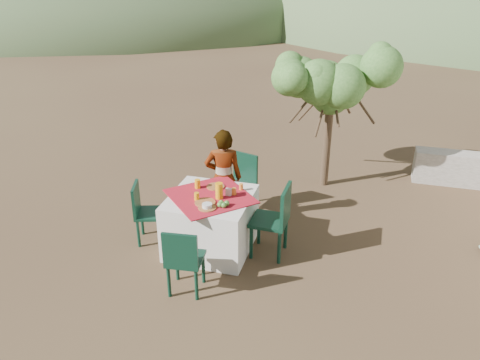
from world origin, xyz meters
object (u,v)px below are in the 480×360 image
at_px(chair_far, 241,180).
at_px(table, 211,222).
at_px(chair_left, 145,210).
at_px(person, 223,178).
at_px(chair_right, 276,218).
at_px(chair_near, 183,259).
at_px(juice_pitcher, 219,191).
at_px(shrub_tree, 336,89).

bearing_deg(chair_far, table, -78.47).
xyz_separation_m(chair_left, person, (0.86, 0.73, 0.25)).
height_order(chair_far, chair_right, chair_right).
distance_m(chair_near, chair_left, 1.28).
bearing_deg(person, chair_right, 129.70).
xyz_separation_m(table, chair_near, (0.02, -0.97, 0.09)).
distance_m(chair_near, juice_pitcher, 1.03).
distance_m(table, juice_pitcher, 0.50).
relative_size(chair_right, person, 0.68).
bearing_deg(table, shrub_tree, 62.25).
bearing_deg(chair_left, table, -103.01).
distance_m(person, shrub_tree, 2.36).
bearing_deg(person, chair_far, -123.63).
bearing_deg(table, chair_far, 84.63).
bearing_deg(chair_left, chair_near, -152.38).
bearing_deg(table, chair_left, -175.33).
xyz_separation_m(table, chair_far, (0.10, 1.10, 0.11)).
xyz_separation_m(chair_near, chair_right, (0.81, 1.05, 0.07)).
bearing_deg(chair_far, person, -90.36).
relative_size(chair_far, person, 0.62).
bearing_deg(juice_pitcher, chair_far, 91.46).
bearing_deg(chair_near, juice_pitcher, -102.67).
height_order(person, shrub_tree, shrub_tree).
xyz_separation_m(chair_far, juice_pitcher, (0.03, -1.13, 0.37)).
xyz_separation_m(person, juice_pitcher, (0.17, -0.69, 0.16)).
distance_m(chair_left, shrub_tree, 3.48).
bearing_deg(chair_right, chair_left, -83.42).
bearing_deg(shrub_tree, chair_left, -131.03).
bearing_deg(chair_right, chair_near, -36.12).
bearing_deg(person, chair_near, 75.51).
xyz_separation_m(chair_left, shrub_tree, (2.15, 2.47, 1.16)).
distance_m(chair_right, shrub_tree, 2.61).
height_order(chair_left, juice_pitcher, juice_pitcher).
relative_size(chair_far, chair_near, 1.05).
relative_size(chair_near, juice_pitcher, 4.11).
relative_size(chair_far, chair_left, 1.06).
relative_size(table, person, 0.92).
distance_m(table, chair_near, 0.98).
relative_size(chair_left, juice_pitcher, 4.05).
xyz_separation_m(chair_far, shrub_tree, (1.16, 1.30, 1.13)).
relative_size(table, chair_right, 1.35).
distance_m(chair_far, person, 0.51).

